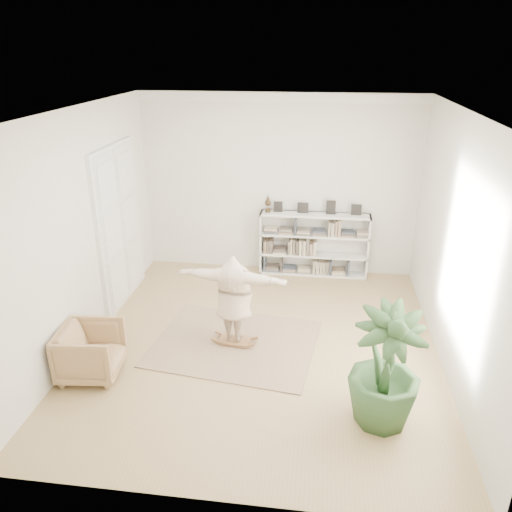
{
  "coord_description": "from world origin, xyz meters",
  "views": [
    {
      "loc": [
        0.81,
        -6.71,
        4.4
      ],
      "look_at": [
        -0.12,
        0.4,
        1.36
      ],
      "focal_mm": 35.0,
      "sensor_mm": 36.0,
      "label": 1
    }
  ],
  "objects": [
    {
      "name": "floor",
      "position": [
        0.0,
        0.0,
        0.0
      ],
      "size": [
        6.0,
        6.0,
        0.0
      ],
      "primitive_type": "plane",
      "color": "#A48855",
      "rests_on": "ground"
    },
    {
      "name": "doors",
      "position": [
        -2.7,
        1.3,
        1.4
      ],
      "size": [
        0.09,
        1.78,
        2.92
      ],
      "color": "white",
      "rests_on": "floor"
    },
    {
      "name": "houseplant",
      "position": [
        1.72,
        -1.52,
        0.8
      ],
      "size": [
        1.05,
        1.05,
        1.59
      ],
      "primitive_type": "imported",
      "rotation": [
        0.0,
        0.0,
        0.19
      ],
      "color": "#2E5028",
      "rests_on": "floor"
    },
    {
      "name": "room_shell",
      "position": [
        0.0,
        2.94,
        3.51
      ],
      "size": [
        6.0,
        6.0,
        6.0
      ],
      "color": "silver",
      "rests_on": "floor"
    },
    {
      "name": "bookshelf",
      "position": [
        0.74,
        2.82,
        0.64
      ],
      "size": [
        2.2,
        0.35,
        1.64
      ],
      "color": "silver",
      "rests_on": "floor"
    },
    {
      "name": "rocker_board",
      "position": [
        -0.41,
        -0.03,
        0.07
      ],
      "size": [
        0.52,
        0.36,
        0.1
      ],
      "rotation": [
        0.0,
        0.0,
        -0.13
      ],
      "color": "brown",
      "rests_on": "rug"
    },
    {
      "name": "person",
      "position": [
        -0.41,
        -0.03,
        0.85
      ],
      "size": [
        1.82,
        0.71,
        1.44
      ],
      "primitive_type": "imported",
      "rotation": [
        0.0,
        0.0,
        3.01
      ],
      "color": "beige",
      "rests_on": "rocker_board"
    },
    {
      "name": "armchair",
      "position": [
        -2.3,
        -1.08,
        0.38
      ],
      "size": [
        0.92,
        0.9,
        0.77
      ],
      "primitive_type": "imported",
      "rotation": [
        0.0,
        0.0,
        1.67
      ],
      "color": "tan",
      "rests_on": "floor"
    },
    {
      "name": "rug",
      "position": [
        -0.41,
        -0.03,
        0.01
      ],
      "size": [
        2.74,
        2.31,
        0.02
      ],
      "primitive_type": "cube",
      "rotation": [
        0.0,
        0.0,
        -0.13
      ],
      "color": "tan",
      "rests_on": "floor"
    }
  ]
}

